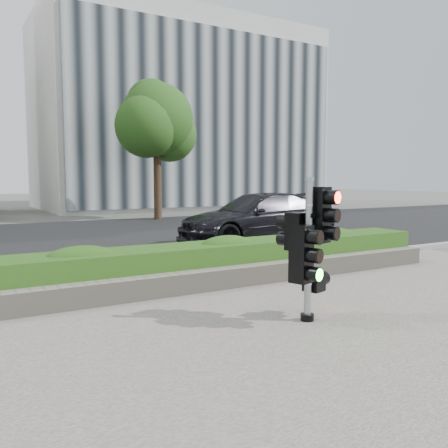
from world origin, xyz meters
name	(u,v)px	position (x,y,z in m)	size (l,w,h in m)	color
ground	(228,329)	(0.00, 0.00, 0.00)	(120.00, 120.00, 0.00)	#51514C
sidewalk	(387,411)	(0.00, -2.50, 0.01)	(16.00, 11.00, 0.03)	#9E9389
road	(61,240)	(0.00, 10.00, 0.01)	(60.00, 13.00, 0.02)	black
curb	(140,279)	(0.00, 3.15, 0.06)	(60.00, 0.25, 0.12)	gray
stone_wall	(167,285)	(0.00, 1.90, 0.20)	(12.00, 0.32, 0.34)	gray
hedge	(152,268)	(0.00, 2.55, 0.37)	(12.00, 1.00, 0.68)	#448428
building_right	(178,119)	(11.00, 25.00, 6.00)	(18.00, 10.00, 12.00)	#B7B7B2
tree_right	(156,122)	(5.48, 15.55, 4.48)	(4.10, 3.58, 6.53)	black
traffic_signal	(308,242)	(1.06, -0.26, 1.07)	(0.69, 0.58, 1.89)	black
car_dark	(258,218)	(4.99, 6.59, 0.75)	(2.04, 5.01, 1.45)	black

